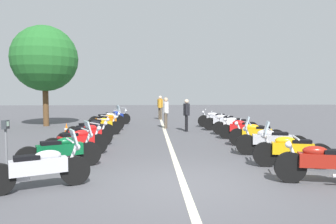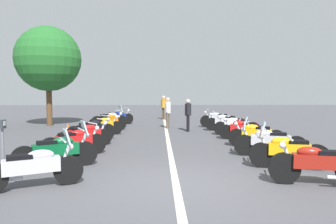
% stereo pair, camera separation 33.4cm
% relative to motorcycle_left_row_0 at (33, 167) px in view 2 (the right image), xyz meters
% --- Properties ---
extents(ground_plane, '(80.00, 80.00, 0.00)m').
position_rel_motorcycle_left_row_0_xyz_m(ground_plane, '(0.19, -2.94, -0.46)').
color(ground_plane, '#4C4C51').
extents(lane_centre_stripe, '(28.17, 0.16, 0.01)m').
position_rel_motorcycle_left_row_0_xyz_m(lane_centre_stripe, '(7.10, -2.94, -0.46)').
color(lane_centre_stripe, beige).
rests_on(lane_centre_stripe, ground_plane).
extents(motorcycle_left_row_0, '(1.08, 1.92, 1.20)m').
position_rel_motorcycle_left_row_0_xyz_m(motorcycle_left_row_0, '(0.00, 0.00, 0.00)').
color(motorcycle_left_row_0, black).
rests_on(motorcycle_left_row_0, ground_plane).
extents(motorcycle_left_row_1, '(1.14, 1.98, 1.22)m').
position_rel_motorcycle_left_row_0_xyz_m(motorcycle_left_row_1, '(1.72, 0.07, 0.01)').
color(motorcycle_left_row_1, black).
rests_on(motorcycle_left_row_1, ground_plane).
extents(motorcycle_left_row_2, '(1.33, 1.76, 1.01)m').
position_rel_motorcycle_left_row_0_xyz_m(motorcycle_left_row_2, '(3.24, 0.02, -0.00)').
color(motorcycle_left_row_2, black).
rests_on(motorcycle_left_row_2, ground_plane).
extents(motorcycle_left_row_3, '(1.43, 1.77, 0.99)m').
position_rel_motorcycle_left_row_0_xyz_m(motorcycle_left_row_3, '(4.85, 0.07, -0.01)').
color(motorcycle_left_row_3, black).
rests_on(motorcycle_left_row_3, ground_plane).
extents(motorcycle_left_row_4, '(1.41, 1.76, 1.01)m').
position_rel_motorcycle_left_row_0_xyz_m(motorcycle_left_row_4, '(6.34, 0.17, 0.00)').
color(motorcycle_left_row_4, black).
rests_on(motorcycle_left_row_4, ground_plane).
extents(motorcycle_left_row_5, '(1.23, 1.82, 0.99)m').
position_rel_motorcycle_left_row_0_xyz_m(motorcycle_left_row_5, '(7.85, 0.05, -0.01)').
color(motorcycle_left_row_5, black).
rests_on(motorcycle_left_row_5, ground_plane).
extents(motorcycle_left_row_6, '(1.29, 1.79, 1.02)m').
position_rel_motorcycle_left_row_0_xyz_m(motorcycle_left_row_6, '(9.54, 0.02, 0.01)').
color(motorcycle_left_row_6, black).
rests_on(motorcycle_left_row_6, ground_plane).
extents(motorcycle_left_row_7, '(1.08, 1.87, 1.23)m').
position_rel_motorcycle_left_row_0_xyz_m(motorcycle_left_row_7, '(10.92, 0.15, 0.02)').
color(motorcycle_left_row_7, black).
rests_on(motorcycle_left_row_7, ground_plane).
extents(motorcycle_left_row_8, '(1.17, 1.91, 1.01)m').
position_rel_motorcycle_left_row_0_xyz_m(motorcycle_left_row_8, '(12.52, -0.04, 0.00)').
color(motorcycle_left_row_8, black).
rests_on(motorcycle_left_row_8, ground_plane).
extents(motorcycle_right_row_0, '(0.82, 2.01, 1.02)m').
position_rel_motorcycle_left_row_0_xyz_m(motorcycle_right_row_0, '(0.06, -5.93, 0.01)').
color(motorcycle_right_row_0, black).
rests_on(motorcycle_right_row_0, ground_plane).
extents(motorcycle_right_row_1, '(0.80, 1.99, 1.22)m').
position_rel_motorcycle_left_row_0_xyz_m(motorcycle_right_row_1, '(1.55, -5.91, 0.01)').
color(motorcycle_right_row_1, black).
rests_on(motorcycle_right_row_1, ground_plane).
extents(motorcycle_right_row_2, '(0.84, 2.17, 1.21)m').
position_rel_motorcycle_left_row_0_xyz_m(motorcycle_right_row_2, '(3.09, -5.97, 0.01)').
color(motorcycle_right_row_2, black).
rests_on(motorcycle_right_row_2, ground_plane).
extents(motorcycle_right_row_3, '(0.89, 1.95, 1.00)m').
position_rel_motorcycle_left_row_0_xyz_m(motorcycle_right_row_3, '(4.74, -6.06, -0.00)').
color(motorcycle_right_row_3, black).
rests_on(motorcycle_right_row_3, ground_plane).
extents(motorcycle_right_row_4, '(0.95, 1.94, 0.99)m').
position_rel_motorcycle_left_row_0_xyz_m(motorcycle_right_row_4, '(6.39, -6.04, -0.01)').
color(motorcycle_right_row_4, black).
rests_on(motorcycle_right_row_4, ground_plane).
extents(motorcycle_right_row_5, '(0.78, 2.06, 0.99)m').
position_rel_motorcycle_left_row_0_xyz_m(motorcycle_right_row_5, '(7.79, -6.10, -0.01)').
color(motorcycle_right_row_5, black).
rests_on(motorcycle_right_row_5, ground_plane).
extents(motorcycle_right_row_6, '(0.81, 2.08, 1.01)m').
position_rel_motorcycle_left_row_0_xyz_m(motorcycle_right_row_6, '(9.40, -5.94, 0.00)').
color(motorcycle_right_row_6, black).
rests_on(motorcycle_right_row_6, ground_plane).
extents(motorcycle_right_row_7, '(0.83, 2.01, 1.02)m').
position_rel_motorcycle_left_row_0_xyz_m(motorcycle_right_row_7, '(10.90, -5.85, 0.01)').
color(motorcycle_right_row_7, black).
rests_on(motorcycle_right_row_7, ground_plane).
extents(parking_meter, '(0.19, 0.14, 1.29)m').
position_rel_motorcycle_left_row_0_xyz_m(parking_meter, '(1.52, 1.35, 0.44)').
color(parking_meter, slate).
rests_on(parking_meter, ground_plane).
extents(traffic_cone_0, '(0.36, 0.36, 0.61)m').
position_rel_motorcycle_left_row_0_xyz_m(traffic_cone_0, '(7.64, 1.50, -0.17)').
color(traffic_cone_0, orange).
rests_on(traffic_cone_0, ground_plane).
extents(bystander_0, '(0.52, 0.32, 1.61)m').
position_rel_motorcycle_left_row_0_xyz_m(bystander_0, '(9.20, -4.02, 0.48)').
color(bystander_0, black).
rests_on(bystander_0, ground_plane).
extents(bystander_1, '(0.52, 0.32, 1.67)m').
position_rel_motorcycle_left_row_0_xyz_m(bystander_1, '(10.56, -3.04, 0.52)').
color(bystander_1, brown).
rests_on(bystander_1, ground_plane).
extents(bystander_4, '(0.42, 0.39, 1.70)m').
position_rel_motorcycle_left_row_0_xyz_m(bystander_4, '(15.97, -2.89, 0.53)').
color(bystander_4, brown).
rests_on(bystander_4, ground_plane).
extents(roadside_tree_0, '(3.73, 3.73, 5.74)m').
position_rel_motorcycle_left_row_0_xyz_m(roadside_tree_0, '(12.05, 3.82, 3.40)').
color(roadside_tree_0, brown).
rests_on(roadside_tree_0, ground_plane).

